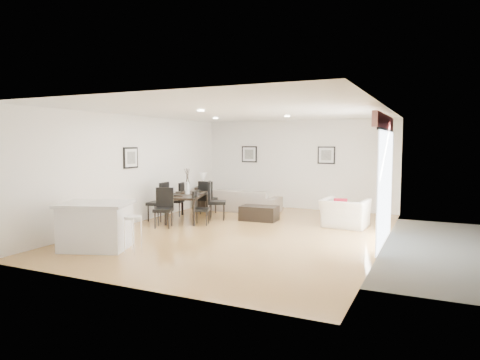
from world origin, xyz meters
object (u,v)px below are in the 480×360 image
at_px(sofa, 244,200).
at_px(dining_chair_efar, 214,198).
at_px(kitchen_island, 96,225).
at_px(side_table, 204,197).
at_px(dining_chair_head, 164,205).
at_px(armchair, 345,213).
at_px(dining_chair_foot, 207,196).
at_px(dining_chair_enear, 199,206).
at_px(coffee_table, 259,213).
at_px(dining_table, 188,197).
at_px(dining_chair_wnear, 161,199).
at_px(bar_stool, 133,221).
at_px(dining_chair_wfar, 178,197).

relative_size(sofa, dining_chair_efar, 2.15).
bearing_deg(kitchen_island, side_table, 77.34).
bearing_deg(sofa, dining_chair_head, 74.51).
height_order(sofa, armchair, armchair).
bearing_deg(dining_chair_foot, dining_chair_enear, 105.85).
bearing_deg(dining_chair_foot, coffee_table, 165.05).
relative_size(dining_chair_efar, kitchen_island, 0.66).
distance_m(armchair, dining_table, 4.01).
bearing_deg(dining_chair_foot, dining_chair_head, 82.91).
height_order(armchair, dining_chair_wnear, dining_chair_wnear).
bearing_deg(armchair, bar_stool, 58.80).
xyz_separation_m(dining_chair_wnear, dining_chair_efar, (1.14, 0.77, 0.00)).
bearing_deg(side_table, dining_table, -71.47).
xyz_separation_m(armchair, kitchen_island, (-3.89, -4.12, 0.11)).
bearing_deg(side_table, sofa, -1.17).
relative_size(kitchen_island, bar_stool, 2.21).
xyz_separation_m(dining_chair_wnear, dining_chair_foot, (0.58, 1.41, -0.03)).
xyz_separation_m(dining_chair_enear, dining_chair_head, (-0.62, -0.58, 0.06)).
height_order(sofa, kitchen_island, kitchen_island).
distance_m(dining_chair_wfar, dining_chair_enear, 1.45).
relative_size(dining_chair_enear, dining_chair_head, 0.89).
xyz_separation_m(dining_chair_head, side_table, (-0.65, 3.03, -0.20)).
bearing_deg(dining_chair_wnear, dining_chair_efar, 116.49).
distance_m(dining_table, dining_chair_wfar, 0.73).
distance_m(dining_chair_head, kitchen_island, 2.33).
height_order(sofa, dining_chair_efar, dining_chair_efar).
xyz_separation_m(dining_chair_wfar, kitchen_island, (0.62, -3.77, -0.07)).
bearing_deg(dining_chair_head, kitchen_island, -110.94).
bearing_deg(dining_chair_wfar, dining_chair_enear, 37.05).
relative_size(sofa, dining_table, 1.20).
xyz_separation_m(armchair, dining_chair_enear, (-3.34, -1.21, 0.13)).
xyz_separation_m(dining_chair_efar, dining_chair_head, (-0.61, -1.39, -0.04)).
height_order(sofa, dining_chair_enear, dining_chair_enear).
xyz_separation_m(kitchen_island, bar_stool, (0.88, 0.00, 0.15)).
xyz_separation_m(sofa, dining_chair_head, (-0.74, -3.00, 0.21)).
height_order(dining_chair_efar, dining_chair_foot, dining_chair_efar).
height_order(dining_chair_foot, bar_stool, dining_chair_foot).
distance_m(dining_chair_enear, dining_chair_efar, 0.81).
height_order(dining_table, bar_stool, bar_stool).
bearing_deg(bar_stool, dining_chair_foot, 101.85).
xyz_separation_m(dining_chair_foot, kitchen_island, (0.03, -4.35, -0.08)).
bearing_deg(dining_chair_enear, coffee_table, -63.05).
distance_m(dining_chair_wfar, dining_chair_foot, 0.82).
height_order(armchair, coffee_table, armchair).
relative_size(dining_chair_wnear, kitchen_island, 0.65).
xyz_separation_m(dining_chair_wfar, bar_stool, (1.50, -3.77, 0.08)).
bearing_deg(side_table, kitchen_island, -82.40).
height_order(dining_chair_foot, kitchen_island, dining_chair_foot).
relative_size(dining_chair_foot, side_table, 1.45).
bearing_deg(dining_chair_wfar, dining_table, 36.89).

